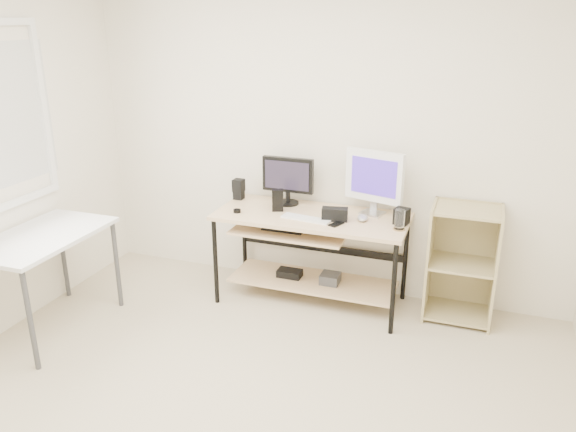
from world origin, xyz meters
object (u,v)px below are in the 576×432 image
(black_monitor, at_px, (288,178))
(white_imac, at_px, (374,178))
(desk, at_px, (308,239))
(audio_controller, at_px, (278,200))
(shelf_unit, at_px, (462,262))
(side_table, at_px, (42,245))

(black_monitor, height_order, white_imac, white_imac)
(desk, bearing_deg, white_imac, 19.56)
(desk, relative_size, audio_controller, 8.50)
(black_monitor, bearing_deg, shelf_unit, -0.25)
(side_table, xyz_separation_m, audio_controller, (1.40, 1.05, 0.17))
(shelf_unit, height_order, audio_controller, audio_controller)
(shelf_unit, xyz_separation_m, audio_controller, (-1.43, -0.17, 0.39))
(shelf_unit, bearing_deg, white_imac, 179.51)
(desk, distance_m, audio_controller, 0.39)
(white_imac, height_order, audio_controller, white_imac)
(white_imac, relative_size, audio_controller, 2.86)
(desk, xyz_separation_m, shelf_unit, (1.18, 0.16, -0.09))
(white_imac, xyz_separation_m, audio_controller, (-0.72, -0.18, -0.20))
(side_table, relative_size, audio_controller, 5.66)
(black_monitor, height_order, audio_controller, black_monitor)
(white_imac, bearing_deg, side_table, -134.50)
(black_monitor, xyz_separation_m, audio_controller, (-0.02, -0.19, -0.14))
(desk, height_order, audio_controller, audio_controller)
(side_table, bearing_deg, white_imac, 30.02)
(black_monitor, relative_size, audio_controller, 2.42)
(desk, relative_size, shelf_unit, 1.67)
(side_table, xyz_separation_m, black_monitor, (1.42, 1.24, 0.30))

